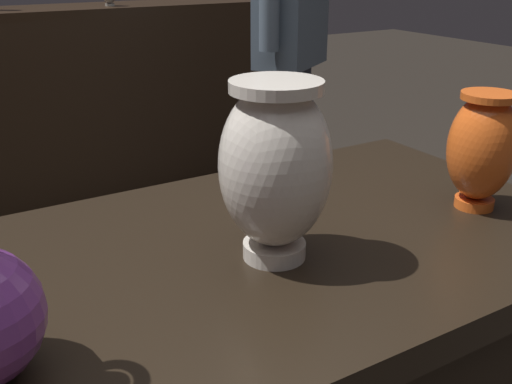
% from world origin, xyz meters
% --- Properties ---
extents(back_display_shelf, '(2.60, 0.40, 0.99)m').
position_xyz_m(back_display_shelf, '(0.00, 2.20, 0.49)').
color(back_display_shelf, black).
rests_on(back_display_shelf, ground_plane).
extents(vase_centerpiece, '(0.16, 0.16, 0.27)m').
position_xyz_m(vase_centerpiece, '(0.03, -0.05, 0.95)').
color(vase_centerpiece, silver).
rests_on(vase_centerpiece, display_plinth).
extents(vase_tall_behind, '(0.12, 0.12, 0.21)m').
position_xyz_m(vase_tall_behind, '(0.44, -0.08, 0.91)').
color(vase_tall_behind, '#E55B1E').
rests_on(vase_tall_behind, display_plinth).
extents(visitor_near_right, '(0.40, 0.33, 1.67)m').
position_xyz_m(visitor_near_right, '(0.89, 1.17, 0.99)').
color(visitor_near_right, '#333847').
rests_on(visitor_near_right, ground_plane).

